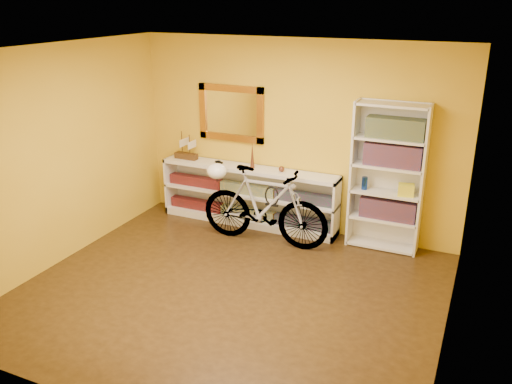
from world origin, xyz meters
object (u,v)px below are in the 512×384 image
at_px(bicycle, 264,206).
at_px(helmet, 217,171).
at_px(bookcase, 387,178).
at_px(console_unit, 249,196).

xyz_separation_m(bicycle, helmet, (-0.68, -0.02, 0.40)).
distance_m(bookcase, bicycle, 1.60).
height_order(console_unit, bicycle, bicycle).
relative_size(console_unit, helmet, 9.47).
bearing_deg(bicycle, helmet, 90.00).
relative_size(bicycle, helmet, 6.45).
bearing_deg(console_unit, bicycle, -47.29).
relative_size(console_unit, bicycle, 1.47).
distance_m(console_unit, bicycle, 0.68).
distance_m(console_unit, bookcase, 1.97).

